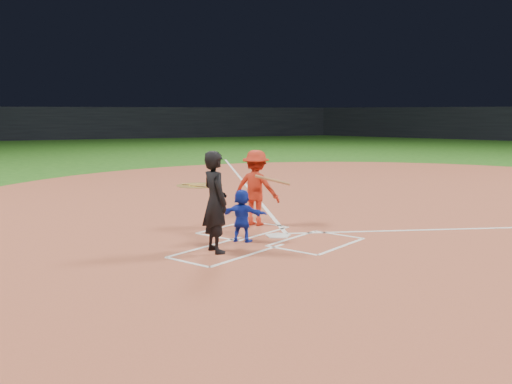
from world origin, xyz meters
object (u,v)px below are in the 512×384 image
Objects in this scene: on_deck_circle at (200,185)px; umpire at (215,202)px; home_plate at (278,236)px; batter_at_plate at (256,188)px; catcher at (242,215)px.

umpire is at bearing -44.55° from on_deck_circle.
home_plate is 0.35× the size of on_deck_circle.
on_deck_circle is at bearing 143.86° from batter_at_plate.
catcher is 1.10m from umpire.
home_plate is 2.14m from umpire.
home_plate is 0.34× the size of batter_at_plate.
home_plate is 8.99m from on_deck_circle.
batter_at_plate reaches higher than catcher.
on_deck_circle is 9.34m from catcher.
on_deck_circle is 0.87× the size of umpire.
catcher is 0.62× the size of batter_at_plate.
umpire reaches higher than catcher.
batter_at_plate is at bearing -30.87° from home_plate.
batter_at_plate is at bearing -36.14° from on_deck_circle.
on_deck_circle is at bearing -35.36° from home_plate.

